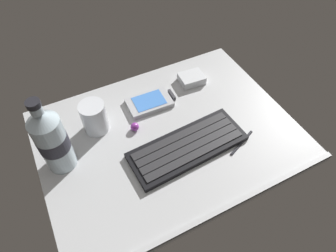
{
  "coord_description": "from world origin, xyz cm",
  "views": [
    {
      "loc": [
        -20.66,
        -40.78,
        59.28
      ],
      "look_at": [
        0.0,
        0.0,
        3.0
      ],
      "focal_mm": 31.31,
      "sensor_mm": 36.0,
      "label": 1
    }
  ],
  "objects": [
    {
      "name": "charger_block",
      "position": [
        14.98,
        14.21,
        1.2
      ],
      "size": [
        7.38,
        6.09,
        2.4
      ],
      "primitive_type": "cube",
      "rotation": [
        0.0,
        0.0,
        -0.07
      ],
      "color": "silver",
      "rests_on": "ground_plane"
    },
    {
      "name": "trackball_mouse",
      "position": [
        -7.0,
        5.0,
        1.1
      ],
      "size": [
        2.2,
        2.2,
        2.2
      ],
      "primitive_type": "sphere",
      "color": "purple",
      "rests_on": "ground_plane"
    },
    {
      "name": "juice_cup",
      "position": [
        -15.54,
        9.83,
        3.91
      ],
      "size": [
        6.4,
        6.4,
        8.5
      ],
      "color": "silver",
      "rests_on": "ground_plane"
    },
    {
      "name": "ground_plane",
      "position": [
        0.0,
        -0.23,
        -0.99
      ],
      "size": [
        64.0,
        48.0,
        2.8
      ],
      "color": "#B7BABC"
    },
    {
      "name": "stylus_pen",
      "position": [
        15.0,
        -11.0,
        0.35
      ],
      "size": [
        9.05,
        4.26,
        0.7
      ],
      "primitive_type": "cylinder",
      "rotation": [
        0.0,
        1.57,
        0.39
      ],
      "color": "#26262B",
      "rests_on": "ground_plane"
    },
    {
      "name": "keyboard",
      "position": [
        2.22,
        -6.29,
        0.81
      ],
      "size": [
        29.59,
        12.67,
        1.7
      ],
      "color": "black",
      "rests_on": "ground_plane"
    },
    {
      "name": "handheld_device",
      "position": [
        0.66,
        11.49,
        0.73
      ],
      "size": [
        12.98,
        8.0,
        1.5
      ],
      "color": "#B7BABF",
      "rests_on": "ground_plane"
    },
    {
      "name": "water_bottle",
      "position": [
        -26.04,
        3.41,
        9.01
      ],
      "size": [
        6.73,
        6.73,
        20.8
      ],
      "color": "silver",
      "rests_on": "ground_plane"
    }
  ]
}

